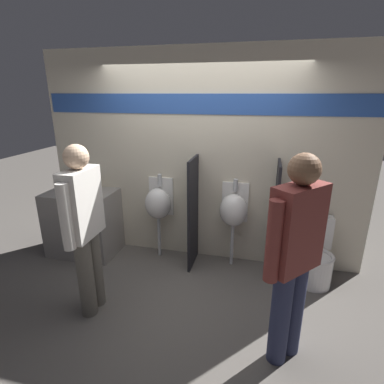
{
  "coord_description": "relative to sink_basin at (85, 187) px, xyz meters",
  "views": [
    {
      "loc": [
        0.79,
        -3.1,
        2.16
      ],
      "look_at": [
        0.0,
        0.17,
        1.05
      ],
      "focal_mm": 28.0,
      "sensor_mm": 36.0,
      "label": 1
    }
  ],
  "objects": [
    {
      "name": "sink_counter",
      "position": [
        -0.05,
        -0.06,
        -0.51
      ],
      "size": [
        0.9,
        0.61,
        0.9
      ],
      "color": "gray",
      "rests_on": "ground_plane"
    },
    {
      "name": "ground_plane",
      "position": [
        1.53,
        -0.33,
        -0.96
      ],
      "size": [
        16.0,
        16.0,
        0.0
      ],
      "primitive_type": "plane",
      "color": "#5B5651"
    },
    {
      "name": "urinal_far",
      "position": [
        2.01,
        0.11,
        -0.19
      ],
      "size": [
        0.35,
        0.29,
        1.14
      ],
      "color": "silver",
      "rests_on": "ground_plane"
    },
    {
      "name": "divider_near_counter",
      "position": [
        1.51,
        0.0,
        -0.24
      ],
      "size": [
        0.03,
        0.49,
        1.43
      ],
      "color": "black",
      "rests_on": "ground_plane"
    },
    {
      "name": "divider_mid",
      "position": [
        2.51,
        0.0,
        -0.24
      ],
      "size": [
        0.03,
        0.49,
        1.43
      ],
      "color": "black",
      "rests_on": "ground_plane"
    },
    {
      "name": "person_in_vest",
      "position": [
        0.69,
        -1.11,
        0.0
      ],
      "size": [
        0.23,
        0.61,
        1.74
      ],
      "rotation": [
        0.0,
        0.0,
        1.58
      ],
      "color": "#666056",
      "rests_on": "ground_plane"
    },
    {
      "name": "cell_phone",
      "position": [
        0.22,
        -0.18,
        -0.05
      ],
      "size": [
        0.07,
        0.14,
        0.01
      ],
      "color": "black",
      "rests_on": "sink_counter"
    },
    {
      "name": "person_with_lanyard",
      "position": [
        2.61,
        -1.26,
        0.02
      ],
      "size": [
        0.45,
        0.49,
        1.77
      ],
      "rotation": [
        0.0,
        0.0,
        0.84
      ],
      "color": "#282D4C",
      "rests_on": "ground_plane"
    },
    {
      "name": "urinal_near_counter",
      "position": [
        1.0,
        0.11,
        -0.19
      ],
      "size": [
        0.35,
        0.29,
        1.14
      ],
      "color": "silver",
      "rests_on": "ground_plane"
    },
    {
      "name": "toilet",
      "position": [
        3.01,
        -0.04,
        -0.64
      ],
      "size": [
        0.39,
        0.55,
        0.91
      ],
      "color": "white",
      "rests_on": "ground_plane"
    },
    {
      "name": "sink_basin",
      "position": [
        0.0,
        0.0,
        0.0
      ],
      "size": [
        0.41,
        0.41,
        0.26
      ],
      "color": "white",
      "rests_on": "sink_counter"
    },
    {
      "name": "display_wall",
      "position": [
        1.53,
        0.27,
        0.41
      ],
      "size": [
        4.16,
        0.07,
        2.7
      ],
      "color": "beige",
      "rests_on": "ground_plane"
    }
  ]
}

